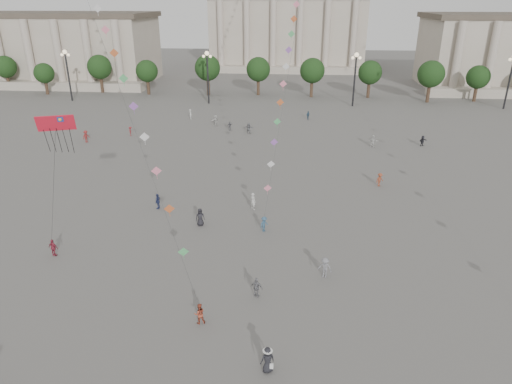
{
  "coord_description": "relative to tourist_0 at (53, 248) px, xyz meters",
  "views": [
    {
      "loc": [
        3.29,
        -24.82,
        20.67
      ],
      "look_at": [
        0.08,
        12.0,
        4.85
      ],
      "focal_mm": 32.0,
      "sensor_mm": 36.0,
      "label": 1
    }
  ],
  "objects": [
    {
      "name": "tourist_0",
      "position": [
        0.0,
        0.0,
        0.0
      ],
      "size": [
        1.0,
        0.61,
        1.59
      ],
      "primitive_type": "imported",
      "rotation": [
        0.0,
        0.0,
        2.89
      ],
      "color": "maroon",
      "rests_on": "ground"
    },
    {
      "name": "person_crowd_13",
      "position": [
        16.28,
        10.91,
        0.14
      ],
      "size": [
        0.8,
        0.8,
        1.87
      ],
      "primitive_type": "imported",
      "rotation": [
        0.0,
        0.0,
        2.38
      ],
      "color": "beige",
      "rests_on": "ground"
    },
    {
      "name": "person_crowd_16",
      "position": [
        9.52,
        41.36,
        -0.01
      ],
      "size": [
        0.99,
        0.7,
        1.56
      ],
      "primitive_type": "imported",
      "rotation": [
        0.0,
        0.0,
        0.39
      ],
      "color": "slate",
      "rests_on": "ground"
    },
    {
      "name": "person_crowd_6",
      "position": [
        23.17,
        -1.22,
        0.08
      ],
      "size": [
        1.27,
        0.96,
        1.74
      ],
      "primitive_type": "imported",
      "rotation": [
        0.0,
        0.0,
        5.97
      ],
      "color": "slate",
      "rests_on": "ground"
    },
    {
      "name": "lamp_post_mid_west",
      "position": [
        2.1,
        62.27,
        6.56
      ],
      "size": [
        2.0,
        0.9,
        10.65
      ],
      "color": "#262628",
      "rests_on": "ground"
    },
    {
      "name": "tourist_3",
      "position": [
        17.97,
        -4.3,
        0.0
      ],
      "size": [
        1.0,
        0.64,
        1.59
      ],
      "primitive_type": "imported",
      "rotation": [
        0.0,
        0.0,
        2.85
      ],
      "color": "slate",
      "rests_on": "ground"
    },
    {
      "name": "person_crowd_20",
      "position": [
        11.48,
        6.77,
        0.11
      ],
      "size": [
        1.02,
        0.83,
        1.8
      ],
      "primitive_type": "imported",
      "rotation": [
        0.0,
        0.0,
        0.34
      ],
      "color": "black",
      "rests_on": "ground"
    },
    {
      "name": "hat_person",
      "position": [
        19.26,
        -11.65,
        0.11
      ],
      "size": [
        0.99,
        0.83,
        1.74
      ],
      "color": "black",
      "rests_on": "ground"
    },
    {
      "name": "kite_flyer_0",
      "position": [
        14.33,
        -7.64,
        -0.01
      ],
      "size": [
        0.92,
        0.82,
        1.56
      ],
      "primitive_type": "imported",
      "rotation": [
        0.0,
        0.0,
        3.49
      ],
      "color": "#A0412B",
      "rests_on": "ground"
    },
    {
      "name": "dragon_kite",
      "position": [
        6.0,
        -6.8,
        12.14
      ],
      "size": [
        4.16,
        4.07,
        15.18
      ],
      "color": "red",
      "rests_on": "ground"
    },
    {
      "name": "lamp_post_far_west",
      "position": [
        -27.9,
        62.27,
        6.56
      ],
      "size": [
        2.0,
        0.9,
        10.65
      ],
      "color": "#262628",
      "rests_on": "ground"
    },
    {
      "name": "person_crowd_8",
      "position": [
        30.62,
        18.62,
        0.03
      ],
      "size": [
        1.22,
        1.11,
        1.64
      ],
      "primitive_type": "imported",
      "rotation": [
        0.0,
        0.0,
        0.61
      ],
      "color": "brown",
      "rests_on": "ground"
    },
    {
      "name": "person_crowd_17",
      "position": [
        -6.04,
        36.96,
        -0.05
      ],
      "size": [
        0.81,
        1.09,
        1.5
      ],
      "primitive_type": "imported",
      "rotation": [
        0.0,
        0.0,
        1.87
      ],
      "color": "maroon",
      "rests_on": "ground"
    },
    {
      "name": "lamp_post_far_east",
      "position": [
        62.1,
        62.27,
        6.56
      ],
      "size": [
        2.0,
        0.9,
        10.65
      ],
      "color": "#262628",
      "rests_on": "ground"
    },
    {
      "name": "person_crowd_4",
      "position": [
        6.61,
        44.42,
        0.14
      ],
      "size": [
        1.45,
        1.73,
        1.86
      ],
      "primitive_type": "imported",
      "rotation": [
        0.0,
        0.0,
        4.1
      ],
      "color": "silver",
      "rests_on": "ground"
    },
    {
      "name": "person_crowd_12",
      "position": [
        12.86,
        40.1,
        0.06
      ],
      "size": [
        1.65,
        0.81,
        1.71
      ],
      "primitive_type": "imported",
      "rotation": [
        0.0,
        0.0,
        2.94
      ],
      "color": "slate",
      "rests_on": "ground"
    },
    {
      "name": "tree_row",
      "position": [
        17.1,
        70.27,
        4.6
      ],
      "size": [
        137.12,
        5.12,
        8.0
      ],
      "color": "#3C2D1E",
      "rests_on": "ground"
    },
    {
      "name": "kite_flyer_1",
      "position": [
        17.8,
        6.08,
        -0.02
      ],
      "size": [
        1.07,
        1.13,
        1.54
      ],
      "primitive_type": "imported",
      "rotation": [
        0.0,
        0.0,
        0.89
      ],
      "color": "#325370",
      "rests_on": "ground"
    },
    {
      "name": "lamp_post_mid_east",
      "position": [
        32.1,
        62.27,
        6.56
      ],
      "size": [
        2.0,
        0.9,
        10.65
      ],
      "color": "#262628",
      "rests_on": "ground"
    },
    {
      "name": "person_crowd_9",
      "position": [
        39.62,
        35.36,
        0.01
      ],
      "size": [
        1.51,
        1.21,
        1.61
      ],
      "primitive_type": "imported",
      "rotation": [
        0.0,
        0.0,
        0.57
      ],
      "color": "#222227",
      "rests_on": "ground"
    },
    {
      "name": "person_crowd_10",
      "position": [
        1.25,
        48.57,
        0.12
      ],
      "size": [
        0.68,
        0.79,
        1.83
      ],
      "primitive_type": "imported",
      "rotation": [
        0.0,
        0.0,
        2.02
      ],
      "color": "silver",
      "rests_on": "ground"
    },
    {
      "name": "person_crowd_0",
      "position": [
        22.74,
        50.24,
        -0.03
      ],
      "size": [
        0.9,
        0.91,
        1.54
      ],
      "primitive_type": "imported",
      "rotation": [
        0.0,
        0.0,
        0.8
      ],
      "color": "#2E4D68",
      "rests_on": "ground"
    },
    {
      "name": "hall_central",
      "position": [
        17.1,
        121.49,
        13.44
      ],
      "size": [
        48.3,
        34.3,
        35.5
      ],
      "color": "#A89E8D",
      "rests_on": "ground"
    },
    {
      "name": "person_crowd_7",
      "position": [
        32.09,
        34.35,
        0.12
      ],
      "size": [
        1.68,
        1.44,
        1.82
      ],
      "primitive_type": "imported",
      "rotation": [
        0.0,
        0.0,
        2.5
      ],
      "color": "silver",
      "rests_on": "ground"
    },
    {
      "name": "person_crowd_21",
      "position": [
        6.26,
        10.22,
        0.05
      ],
      "size": [
        0.61,
        1.05,
        1.68
      ],
      "primitive_type": "imported",
      "rotation": [
        0.0,
        0.0,
        4.49
      ],
      "color": "navy",
      "rests_on": "ground"
    },
    {
      "name": "person_crowd_2",
      "position": [
        -11.61,
        32.79,
        0.14
      ],
      "size": [
        1.16,
        1.39,
        1.88
      ],
      "primitive_type": "imported",
      "rotation": [
        0.0,
        0.0,
        1.12
      ],
      "color": "maroon",
      "rests_on": "ground"
    },
    {
      "name": "ground",
      "position": [
        17.1,
        -7.73,
        -0.79
      ],
      "size": [
        360.0,
        360.0,
        0.0
      ],
      "primitive_type": "plane",
      "color": "#5E5B58",
      "rests_on": "ground"
    }
  ]
}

